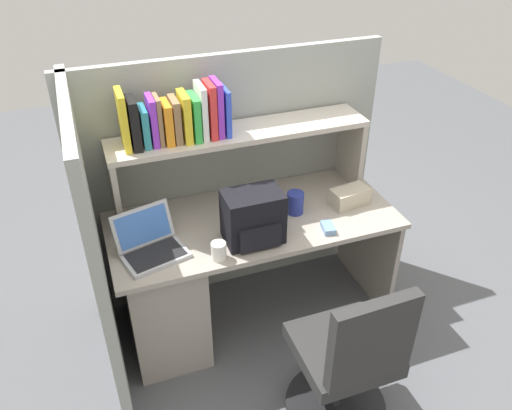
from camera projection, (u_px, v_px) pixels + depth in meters
name	position (u px, v px, depth m)	size (l,w,h in m)	color
ground_plane	(253.00, 313.00, 3.27)	(8.00, 8.00, 0.00)	#595B60
desk	(189.00, 278.00, 2.93)	(1.60, 0.70, 0.73)	#AAA093
cubicle_partition_rear	(232.00, 179.00, 3.14)	(1.84, 0.05, 1.55)	#939991
cubicle_partition_left	(96.00, 250.00, 2.56)	(0.05, 1.06, 1.55)	#939991
overhead_hutch	(241.00, 146.00, 2.83)	(1.44, 0.28, 0.45)	#B3A99C
reference_books_on_shelf	(176.00, 117.00, 2.61)	(0.55, 0.19, 0.29)	yellow
laptop	(151.00, 245.00, 2.58)	(0.37, 0.33, 0.22)	#B7BABF
backpack	(253.00, 218.00, 2.63)	(0.30, 0.23, 0.28)	black
computer_mouse	(328.00, 228.00, 2.76)	(0.06, 0.10, 0.03)	#7299C6
paper_cup	(219.00, 251.00, 2.55)	(0.08, 0.08, 0.09)	white
tissue_box	(350.00, 197.00, 2.96)	(0.22, 0.12, 0.10)	#BFB299
snack_canister	(295.00, 203.00, 2.88)	(0.10, 0.10, 0.13)	navy
office_chair	(347.00, 366.00, 2.43)	(0.52, 0.52, 0.93)	black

